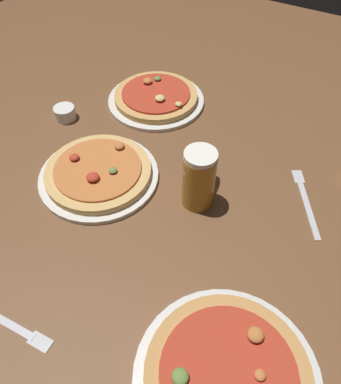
{
  "coord_description": "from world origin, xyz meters",
  "views": [
    {
      "loc": [
        0.29,
        -0.51,
        0.7
      ],
      "look_at": [
        0.0,
        0.0,
        0.02
      ],
      "focal_mm": 35.44,
      "sensor_mm": 36.0,
      "label": 1
    }
  ],
  "objects": [
    {
      "name": "fork_spare",
      "position": [
        -0.11,
        -0.42,
        0.0
      ],
      "size": [
        0.21,
        0.03,
        0.01
      ],
      "color": "silver",
      "rests_on": "ground_plane"
    },
    {
      "name": "pizza_plate_near",
      "position": [
        0.29,
        -0.31,
        0.02
      ],
      "size": [
        0.32,
        0.32,
        0.05
      ],
      "color": "silver",
      "rests_on": "ground_plane"
    },
    {
      "name": "ramekin_sauce",
      "position": [
        -0.42,
        0.11,
        0.02
      ],
      "size": [
        0.06,
        0.06,
        0.04
      ],
      "primitive_type": "cylinder",
      "color": "white",
      "rests_on": "ground_plane"
    },
    {
      "name": "pizza_plate_side",
      "position": [
        -0.19,
        -0.03,
        0.02
      ],
      "size": [
        0.3,
        0.3,
        0.05
      ],
      "color": "silver",
      "rests_on": "ground_plane"
    },
    {
      "name": "fork_left",
      "position": [
        0.29,
        0.15,
        0.0
      ],
      "size": [
        0.12,
        0.2,
        0.01
      ],
      "color": "silver",
      "rests_on": "ground_plane"
    },
    {
      "name": "pizza_plate_far",
      "position": [
        -0.23,
        0.31,
        0.02
      ],
      "size": [
        0.29,
        0.29,
        0.05
      ],
      "color": "silver",
      "rests_on": "ground_plane"
    },
    {
      "name": "ground_plane",
      "position": [
        0.0,
        0.0,
        -0.01
      ],
      "size": [
        2.4,
        2.4,
        0.03
      ],
      "primitive_type": "cube",
      "color": "brown"
    },
    {
      "name": "beer_mug_dark",
      "position": [
        0.06,
        0.03,
        0.08
      ],
      "size": [
        0.07,
        0.13,
        0.16
      ],
      "color": "#B27A23",
      "rests_on": "ground_plane"
    }
  ]
}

